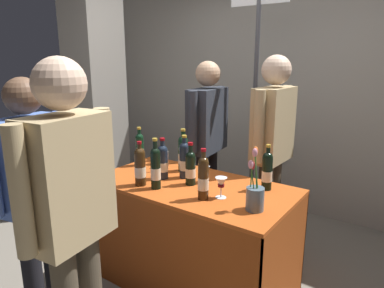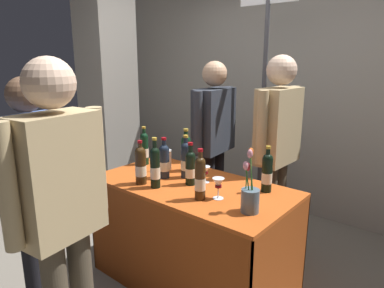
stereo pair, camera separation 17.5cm
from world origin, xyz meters
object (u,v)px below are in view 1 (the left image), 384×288
at_px(featured_wine_bottle, 140,166).
at_px(booth_signpost, 255,85).
at_px(display_bottle_0, 163,161).
at_px(vendor_presenter, 207,132).
at_px(concrete_pillar, 93,49).
at_px(tasting_table, 192,216).
at_px(wine_glass_near_vendor, 221,183).
at_px(wine_glass_near_taster, 164,155).
at_px(flower_vase, 255,194).
at_px(taster_foreground_right, 71,206).
at_px(wine_glass_mid, 205,171).

relative_size(featured_wine_bottle, booth_signpost, 0.14).
distance_m(display_bottle_0, vendor_presenter, 0.79).
relative_size(vendor_presenter, booth_signpost, 0.71).
height_order(featured_wine_bottle, display_bottle_0, featured_wine_bottle).
bearing_deg(featured_wine_bottle, concrete_pillar, 149.93).
height_order(tasting_table, booth_signpost, booth_signpost).
distance_m(concrete_pillar, wine_glass_near_vendor, 2.40).
bearing_deg(vendor_presenter, booth_signpost, 140.00).
distance_m(tasting_table, featured_wine_bottle, 0.54).
xyz_separation_m(concrete_pillar, tasting_table, (1.81, -0.65, -1.24)).
bearing_deg(wine_glass_near_vendor, wine_glass_near_taster, 158.70).
relative_size(display_bottle_0, flower_vase, 0.81).
bearing_deg(concrete_pillar, vendor_presenter, 3.81).
distance_m(featured_wine_bottle, vendor_presenter, 0.98).
xyz_separation_m(concrete_pillar, wine_glass_near_vendor, (2.11, -0.74, -0.89)).
distance_m(wine_glass_near_taster, vendor_presenter, 0.57).
distance_m(tasting_table, flower_vase, 0.67).
bearing_deg(wine_glass_near_vendor, vendor_presenter, 127.97).
distance_m(flower_vase, vendor_presenter, 1.28).
xyz_separation_m(featured_wine_bottle, flower_vase, (0.85, 0.09, -0.04)).
bearing_deg(display_bottle_0, vendor_presenter, 97.86).
relative_size(featured_wine_bottle, flower_vase, 0.83).
height_order(flower_vase, taster_foreground_right, taster_foreground_right).
bearing_deg(vendor_presenter, featured_wine_bottle, -2.42).
relative_size(featured_wine_bottle, vendor_presenter, 0.19).
relative_size(tasting_table, wine_glass_mid, 11.97).
bearing_deg(concrete_pillar, display_bottle_0, -23.52).
height_order(concrete_pillar, wine_glass_near_vendor, concrete_pillar).
xyz_separation_m(flower_vase, booth_signpost, (-0.64, 1.30, 0.53)).
distance_m(tasting_table, taster_foreground_right, 1.13).
bearing_deg(wine_glass_mid, vendor_presenter, 121.88).
height_order(tasting_table, wine_glass_near_taster, wine_glass_near_taster).
bearing_deg(taster_foreground_right, display_bottle_0, 9.13).
distance_m(featured_wine_bottle, wine_glass_near_taster, 0.44).
distance_m(tasting_table, booth_signpost, 1.46).
height_order(wine_glass_mid, wine_glass_near_taster, wine_glass_near_taster).
height_order(concrete_pillar, wine_glass_near_taster, concrete_pillar).
relative_size(display_bottle_0, taster_foreground_right, 0.18).
bearing_deg(taster_foreground_right, wine_glass_mid, -7.58).
bearing_deg(concrete_pillar, featured_wine_bottle, -30.07).
height_order(display_bottle_0, vendor_presenter, vendor_presenter).
relative_size(featured_wine_bottle, wine_glass_mid, 2.65).
height_order(vendor_presenter, taster_foreground_right, taster_foreground_right).
height_order(concrete_pillar, tasting_table, concrete_pillar).
height_order(wine_glass_near_vendor, taster_foreground_right, taster_foreground_right).
xyz_separation_m(flower_vase, taster_foreground_right, (-0.51, -0.90, 0.12)).
xyz_separation_m(tasting_table, display_bottle_0, (-0.25, -0.02, 0.39)).
bearing_deg(vendor_presenter, taster_foreground_right, 6.41).
relative_size(tasting_table, featured_wine_bottle, 4.52).
height_order(featured_wine_bottle, booth_signpost, booth_signpost).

